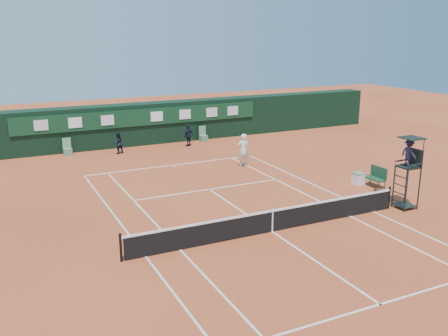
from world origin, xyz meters
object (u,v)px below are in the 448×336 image
Objects in this scene: cooler at (358,179)px; player at (243,150)px; tennis_net at (272,220)px; umpire_chair at (409,158)px; player_bench at (377,176)px.

cooler is 7.25m from player.
player is at bearing 123.01° from cooler.
tennis_net is at bearing -154.57° from cooler.
umpire_chair is 4.52m from cooler.
player is (-3.34, 9.99, -1.43)m from umpire_chair.
umpire_chair is at bearing 113.39° from player.
cooler is (7.73, 3.67, -0.18)m from tennis_net.
cooler is at bearing 25.43° from tennis_net.
tennis_net is at bearing -160.44° from player_bench.
tennis_net is at bearing 177.83° from umpire_chair.
cooler is (-0.60, 0.71, -0.27)m from player_bench.
tennis_net is 10.45m from player.
umpire_chair is 1.66× the size of player.
umpire_chair is 3.91m from player_bench.
player_bench is 1.86× the size of cooler.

